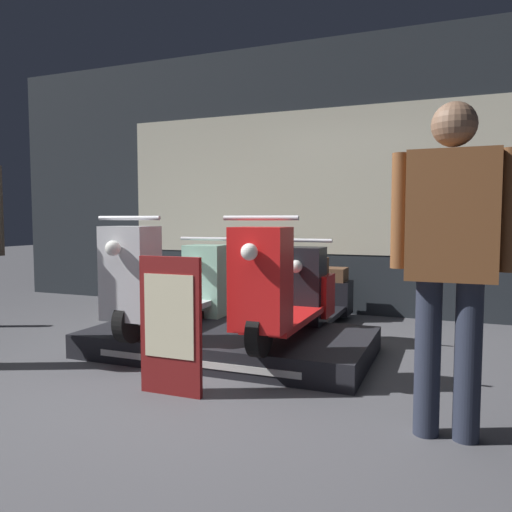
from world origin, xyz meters
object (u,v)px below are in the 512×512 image
at_px(scooter_display_right, 287,291).
at_px(scooter_backrow_1, 318,295).
at_px(person_right_browsing, 451,243).
at_px(scooter_backrow_0, 231,290).
at_px(scooter_display_left, 171,285).
at_px(price_sign_board, 170,325).

distance_m(scooter_display_right, scooter_backrow_1, 1.14).
xyz_separation_m(scooter_backrow_1, person_right_browsing, (1.21, -2.11, 0.63)).
bearing_deg(scooter_display_right, scooter_backrow_1, 91.90).
bearing_deg(scooter_display_right, scooter_backrow_0, 131.23).
distance_m(scooter_display_left, person_right_browsing, 2.46).
height_order(scooter_display_left, scooter_backrow_0, scooter_display_left).
xyz_separation_m(scooter_backrow_0, price_sign_board, (0.53, -2.09, 0.08)).
bearing_deg(price_sign_board, scooter_display_left, 121.16).
distance_m(scooter_backrow_0, scooter_backrow_1, 0.95).
xyz_separation_m(scooter_display_right, person_right_browsing, (1.18, -0.98, 0.44)).
bearing_deg(scooter_display_left, scooter_backrow_0, 87.47).
bearing_deg(person_right_browsing, scooter_backrow_1, 119.92).
bearing_deg(scooter_display_right, person_right_browsing, -39.86).
relative_size(scooter_display_left, scooter_display_right, 1.00).
relative_size(scooter_display_left, price_sign_board, 1.90).
xyz_separation_m(scooter_display_left, price_sign_board, (0.58, -0.96, -0.11)).
bearing_deg(scooter_display_left, scooter_backrow_1, 48.41).
bearing_deg(person_right_browsing, scooter_display_right, 140.14).
bearing_deg(person_right_browsing, price_sign_board, 179.22).
bearing_deg(scooter_backrow_0, scooter_backrow_1, 0.00).
bearing_deg(price_sign_board, scooter_backrow_0, 104.27).
bearing_deg(scooter_display_left, scooter_display_right, 0.00).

